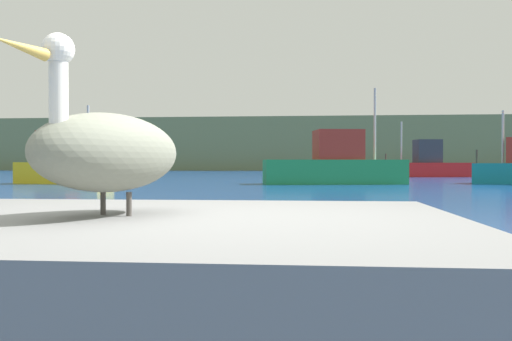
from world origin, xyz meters
name	(u,v)px	position (x,y,z in m)	size (l,w,h in m)	color
hillside_backdrop	(302,145)	(0.00, 78.99, 3.84)	(140.00, 13.73, 7.67)	#6B7A51
pier_dock	(110,285)	(-0.58, -0.12, 0.37)	(3.78, 2.62, 0.75)	gray
pelican	(108,150)	(-0.59, -0.14, 1.10)	(0.85, 1.27, 0.91)	gray
fishing_boat_red	(427,165)	(9.76, 39.12, 0.90)	(6.91, 2.94, 4.23)	red
fishing_boat_yellow	(61,165)	(-11.85, 23.19, 0.96)	(5.27, 2.59, 3.92)	yellow
fishing_boat_green	(335,165)	(1.95, 24.12, 0.96)	(7.23, 3.23, 4.83)	#1E8C4C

